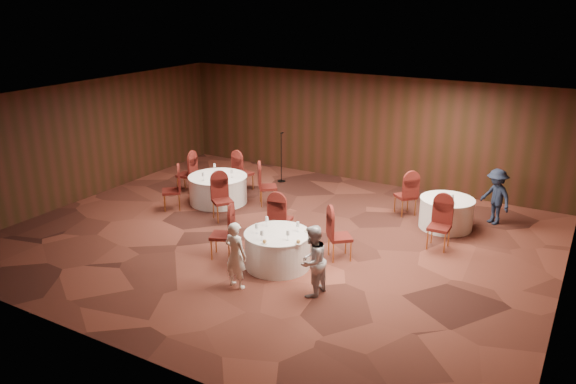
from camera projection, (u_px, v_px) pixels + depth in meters
The scene contains 15 objects.
ground at pixel (276, 238), 13.07m from camera, with size 12.00×12.00×0.00m, color black.
room_shell at pixel (276, 156), 12.42m from camera, with size 12.00×12.00×12.00m.
table_main at pixel (278, 249), 11.58m from camera, with size 1.38×1.38×0.74m.
table_left at pixel (218, 189), 15.21m from camera, with size 1.59×1.59×0.74m.
table_right at pixel (446, 213), 13.53m from camera, with size 1.29×1.29×0.74m.
chairs_main at pixel (281, 230), 12.22m from camera, with size 2.93×2.05×1.00m.
chairs_left at pixel (218, 185), 15.16m from camera, with size 3.25×2.91×1.00m.
chairs_right at pixel (421, 210), 13.35m from camera, with size 1.95×2.26×1.00m.
tabletop_main at pixel (281, 232), 11.26m from camera, with size 1.12×1.10×0.22m.
tabletop_left at pixel (217, 173), 15.06m from camera, with size 0.81×0.88×0.22m.
tabletop_right at pixel (453, 197), 13.07m from camera, with size 0.08×0.08×0.22m.
mic_stand at pixel (281, 168), 16.90m from camera, with size 0.24×0.24×1.52m.
woman_a at pixel (236, 255), 10.64m from camera, with size 0.49×0.32×1.34m, color white.
woman_b at pixel (312, 261), 10.36m from camera, with size 0.67×0.52×1.38m, color silver.
man_c at pixel (496, 197), 13.67m from camera, with size 0.90×0.52×1.39m, color black.
Camera 1 is at (6.21, -10.26, 5.31)m, focal length 35.00 mm.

